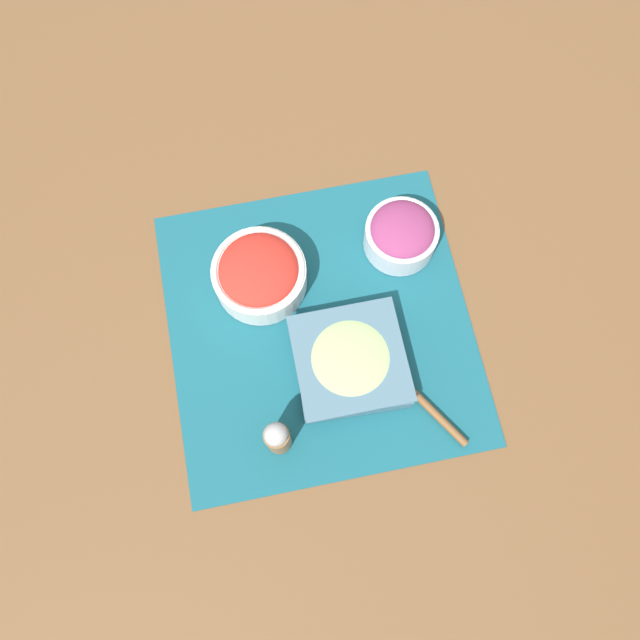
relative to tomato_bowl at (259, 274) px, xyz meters
name	(u,v)px	position (x,y,z in m)	size (l,w,h in m)	color
ground_plane	(320,326)	(0.09, 0.08, -0.04)	(3.00, 3.00, 0.00)	brown
placemat	(320,326)	(0.09, 0.08, -0.04)	(0.49, 0.48, 0.00)	#195B6B
tomato_bowl	(259,274)	(0.00, 0.00, 0.00)	(0.15, 0.15, 0.07)	white
onion_bowl	(401,234)	(-0.02, 0.24, 0.00)	(0.12, 0.12, 0.07)	silver
cucumber_bowl	(350,360)	(0.16, 0.11, -0.01)	(0.17, 0.17, 0.05)	slate
wooden_spoon	(404,382)	(0.21, 0.19, -0.03)	(0.17, 0.12, 0.02)	brown
pepper_shaker	(277,438)	(0.26, -0.02, 0.01)	(0.04, 0.04, 0.10)	olive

